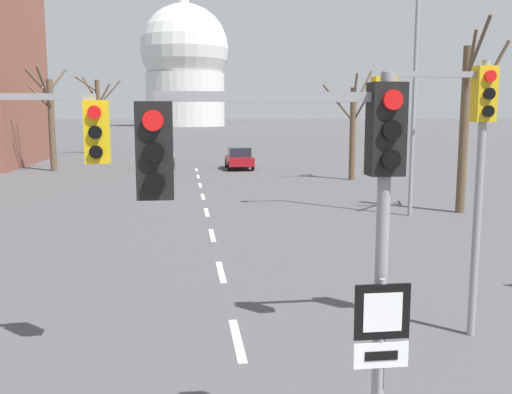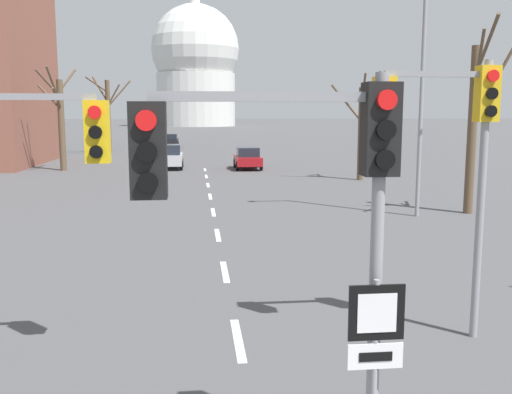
{
  "view_description": "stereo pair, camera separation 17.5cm",
  "coord_description": "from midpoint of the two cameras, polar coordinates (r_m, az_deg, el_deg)",
  "views": [
    {
      "loc": [
        -0.9,
        -2.52,
        4.07
      ],
      "look_at": [
        0.25,
        6.56,
        2.72
      ],
      "focal_mm": 40.0,
      "sensor_mm": 36.0,
      "label": 1
    },
    {
      "loc": [
        -0.73,
        -2.54,
        4.07
      ],
      "look_at": [
        0.25,
        6.56,
        2.72
      ],
      "focal_mm": 40.0,
      "sensor_mm": 36.0,
      "label": 2
    }
  ],
  "objects": [
    {
      "name": "route_sign_post",
      "position": [
        6.38,
        11.59,
        -14.6
      ],
      "size": [
        0.6,
        0.08,
        2.35
      ],
      "color": "gray",
      "rests_on": "ground_plane"
    },
    {
      "name": "bare_tree_right_near",
      "position": [
        35.41,
        9.54,
        6.95
      ],
      "size": [
        3.18,
        2.08,
        6.63
      ],
      "color": "brown",
      "rests_on": "ground_plane"
    },
    {
      "name": "lane_stripe_5",
      "position": [
        28.12,
        -5.51,
        0.04
      ],
      "size": [
        0.16,
        2.0,
        0.01
      ],
      "primitive_type": "cube",
      "color": "silver",
      "rests_on": "ground_plane"
    },
    {
      "name": "capitol_dome",
      "position": [
        182.68,
        -7.15,
        12.91
      ],
      "size": [
        27.11,
        27.11,
        38.29
      ],
      "color": "silver",
      "rests_on": "ground_plane"
    },
    {
      "name": "traffic_signal_centre_tall",
      "position": [
        5.87,
        4.0,
        1.87
      ],
      "size": [
        2.73,
        0.34,
        4.48
      ],
      "color": "gray",
      "rests_on": "ground_plane"
    },
    {
      "name": "bare_tree_right_far",
      "position": [
        24.59,
        20.11,
        7.2
      ],
      "size": [
        2.16,
        3.4,
        7.52
      ],
      "color": "brown",
      "rests_on": "ground_plane"
    },
    {
      "name": "traffic_signal_near_right",
      "position": [
        10.51,
        18.18,
        6.38
      ],
      "size": [
        2.19,
        0.34,
        4.98
      ],
      "color": "gray",
      "rests_on": "ground_plane"
    },
    {
      "name": "sedan_near_left",
      "position": [
        42.41,
        -9.54,
        3.97
      ],
      "size": [
        1.82,
        4.1,
        1.79
      ],
      "color": "#B7B7BC",
      "rests_on": "ground_plane"
    },
    {
      "name": "sedan_mid_centre",
      "position": [
        41.74,
        -1.8,
        3.91
      ],
      "size": [
        1.89,
        3.95,
        1.6
      ],
      "color": "maroon",
      "rests_on": "ground_plane"
    },
    {
      "name": "lane_stripe_2",
      "position": [
        14.9,
        -3.86,
        -7.46
      ],
      "size": [
        0.16,
        2.0,
        0.01
      ],
      "primitive_type": "cube",
      "color": "silver",
      "rests_on": "ground_plane"
    },
    {
      "name": "lane_stripe_7",
      "position": [
        37.05,
        -5.95,
        2.05
      ],
      "size": [
        0.16,
        2.0,
        0.01
      ],
      "primitive_type": "cube",
      "color": "silver",
      "rests_on": "ground_plane"
    },
    {
      "name": "street_lamp_right",
      "position": [
        23.21,
        14.68,
        12.26
      ],
      "size": [
        2.06,
        0.36,
        9.55
      ],
      "color": "gray",
      "rests_on": "ground_plane"
    },
    {
      "name": "bare_tree_left_near",
      "position": [
        42.81,
        -19.98,
        7.38
      ],
      "size": [
        2.67,
        3.22,
        7.23
      ],
      "color": "brown",
      "rests_on": "ground_plane"
    },
    {
      "name": "bare_tree_left_far",
      "position": [
        59.35,
        -15.57,
        8.09
      ],
      "size": [
        4.22,
        1.66,
        7.66
      ],
      "color": "brown",
      "rests_on": "ground_plane"
    },
    {
      "name": "lane_stripe_6",
      "position": [
        32.58,
        -5.76,
        1.18
      ],
      "size": [
        0.16,
        2.0,
        0.01
      ],
      "primitive_type": "cube",
      "color": "silver",
      "rests_on": "ground_plane"
    },
    {
      "name": "sedan_near_right",
      "position": [
        68.45,
        -9.59,
        5.57
      ],
      "size": [
        1.95,
        3.96,
        1.64
      ],
      "color": "black",
      "rests_on": "ground_plane"
    },
    {
      "name": "lane_stripe_4",
      "position": [
        23.68,
        -5.16,
        -1.53
      ],
      "size": [
        0.16,
        2.0,
        0.01
      ],
      "primitive_type": "cube",
      "color": "silver",
      "rests_on": "ground_plane"
    },
    {
      "name": "lane_stripe_8",
      "position": [
        41.52,
        -6.09,
        2.73
      ],
      "size": [
        0.16,
        2.0,
        0.01
      ],
      "primitive_type": "cube",
      "color": "silver",
      "rests_on": "ground_plane"
    },
    {
      "name": "lane_stripe_1",
      "position": [
        10.66,
        -2.37,
        -14.05
      ],
      "size": [
        0.16,
        2.0,
        0.01
      ],
      "primitive_type": "cube",
      "color": "silver",
      "rests_on": "ground_plane"
    },
    {
      "name": "lane_stripe_3",
      "position": [
        19.27,
        -4.66,
        -3.82
      ],
      "size": [
        0.16,
        2.0,
        0.01
      ],
      "primitive_type": "cube",
      "color": "silver",
      "rests_on": "ground_plane"
    },
    {
      "name": "traffic_signal_near_left",
      "position": [
        9.46,
        -24.37,
        3.97
      ],
      "size": [
        2.51,
        0.34,
        4.57
      ],
      "color": "gray",
      "rests_on": "ground_plane"
    }
  ]
}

